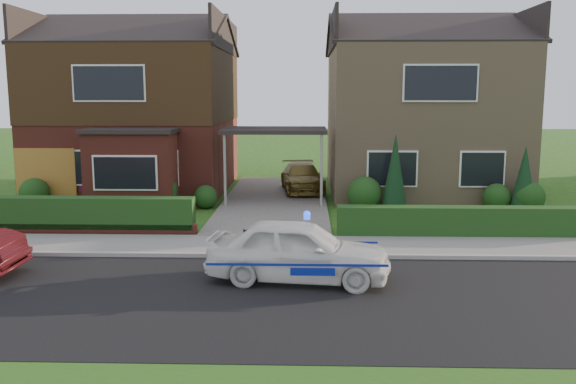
{
  "coord_description": "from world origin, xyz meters",
  "views": [
    {
      "loc": [
        1.16,
        -11.58,
        4.03
      ],
      "look_at": [
        0.71,
        3.5,
        1.6
      ],
      "focal_mm": 38.0,
      "sensor_mm": 36.0,
      "label": 1
    }
  ],
  "objects": [
    {
      "name": "garage_door",
      "position": [
        -8.25,
        9.96,
        1.05
      ],
      "size": [
        2.2,
        0.1,
        2.1
      ],
      "primitive_type": "cube",
      "color": "#976521",
      "rests_on": "ground"
    },
    {
      "name": "potted_plant_a",
      "position": [
        -5.67,
        8.8,
        0.41
      ],
      "size": [
        0.49,
        0.38,
        0.83
      ],
      "primitive_type": "imported",
      "rotation": [
        0.0,
        0.0,
        -0.22
      ],
      "color": "gray",
      "rests_on": "ground"
    },
    {
      "name": "driveway",
      "position": [
        0.0,
        11.0,
        0.06
      ],
      "size": [
        3.8,
        12.0,
        0.12
      ],
      "primitive_type": "cube",
      "color": "#666059",
      "rests_on": "ground"
    },
    {
      "name": "shrub_right_mid",
      "position": [
        7.8,
        9.5,
        0.48
      ],
      "size": [
        0.96,
        0.96,
        0.96
      ],
      "primitive_type": "sphere",
      "color": "#123B17",
      "rests_on": "ground"
    },
    {
      "name": "police_car",
      "position": [
        1.01,
        1.2,
        0.67
      ],
      "size": [
        3.64,
        4.12,
        1.51
      ],
      "rotation": [
        0.0,
        0.0,
        1.44
      ],
      "color": "white",
      "rests_on": "ground"
    },
    {
      "name": "dwarf_wall",
      "position": [
        -5.8,
        5.3,
        0.18
      ],
      "size": [
        7.7,
        0.25,
        0.36
      ],
      "primitive_type": "cube",
      "color": "maroon",
      "rests_on": "ground"
    },
    {
      "name": "hedge_right",
      "position": [
        5.8,
        5.35,
        0.0
      ],
      "size": [
        7.5,
        0.55,
        0.8
      ],
      "primitive_type": "cube",
      "color": "#123B17",
      "rests_on": "ground"
    },
    {
      "name": "shrub_right_far",
      "position": [
        8.8,
        9.2,
        0.54
      ],
      "size": [
        1.08,
        1.08,
        1.08
      ],
      "primitive_type": "sphere",
      "color": "#123B17",
      "rests_on": "ground"
    },
    {
      "name": "house_right",
      "position": [
        5.8,
        13.99,
        3.66
      ],
      "size": [
        7.5,
        8.06,
        7.25
      ],
      "color": "#A08562",
      "rests_on": "ground"
    },
    {
      "name": "potted_plant_c",
      "position": [
        -6.5,
        9.0,
        0.43
      ],
      "size": [
        0.62,
        0.62,
        0.85
      ],
      "primitive_type": "imported",
      "rotation": [
        0.0,
        0.0,
        1.18
      ],
      "color": "gray",
      "rests_on": "ground"
    },
    {
      "name": "shrub_left_far",
      "position": [
        -8.5,
        9.5,
        0.54
      ],
      "size": [
        1.08,
        1.08,
        1.08
      ],
      "primitive_type": "sphere",
      "color": "#123B17",
      "rests_on": "ground"
    },
    {
      "name": "conifer_a",
      "position": [
        4.2,
        9.2,
        1.3
      ],
      "size": [
        0.9,
        0.9,
        2.6
      ],
      "primitive_type": "cone",
      "color": "black",
      "rests_on": "ground"
    },
    {
      "name": "road",
      "position": [
        0.0,
        0.0,
        0.0
      ],
      "size": [
        60.0,
        6.0,
        0.02
      ],
      "primitive_type": "cube",
      "color": "black",
      "rests_on": "ground"
    },
    {
      "name": "conifer_b",
      "position": [
        8.6,
        9.2,
        1.1
      ],
      "size": [
        0.9,
        0.9,
        2.2
      ],
      "primitive_type": "cone",
      "color": "black",
      "rests_on": "ground"
    },
    {
      "name": "ground",
      "position": [
        0.0,
        0.0,
        0.0
      ],
      "size": [
        120.0,
        120.0,
        0.0
      ],
      "primitive_type": "plane",
      "color": "#1D4F15",
      "rests_on": "ground"
    },
    {
      "name": "potted_plant_b",
      "position": [
        -2.5,
        6.0,
        0.35
      ],
      "size": [
        0.49,
        0.47,
        0.7
      ],
      "primitive_type": "imported",
      "rotation": [
        0.0,
        0.0,
        0.6
      ],
      "color": "gray",
      "rests_on": "ground"
    },
    {
      "name": "shrub_right_near",
      "position": [
        3.2,
        9.4,
        0.6
      ],
      "size": [
        1.2,
        1.2,
        1.2
      ],
      "primitive_type": "sphere",
      "color": "#123B17",
      "rests_on": "ground"
    },
    {
      "name": "shrub_left_near",
      "position": [
        -2.4,
        9.6,
        0.42
      ],
      "size": [
        0.84,
        0.84,
        0.84
      ],
      "primitive_type": "sphere",
      "color": "#123B17",
      "rests_on": "ground"
    },
    {
      "name": "carport_link",
      "position": [
        0.0,
        10.95,
        2.66
      ],
      "size": [
        3.8,
        3.0,
        2.77
      ],
      "color": "black",
      "rests_on": "ground"
    },
    {
      "name": "house_left",
      "position": [
        -5.78,
        13.9,
        3.81
      ],
      "size": [
        7.5,
        9.53,
        7.25
      ],
      "color": "maroon",
      "rests_on": "ground"
    },
    {
      "name": "shrub_left_mid",
      "position": [
        -4.0,
        9.3,
        0.66
      ],
      "size": [
        1.32,
        1.32,
        1.32
      ],
      "primitive_type": "sphere",
      "color": "#123B17",
      "rests_on": "ground"
    },
    {
      "name": "kerb",
      "position": [
        0.0,
        3.05,
        0.06
      ],
      "size": [
        60.0,
        0.16,
        0.12
      ],
      "primitive_type": "cube",
      "color": "#9E9993",
      "rests_on": "ground"
    },
    {
      "name": "sidewalk",
      "position": [
        0.0,
        4.1,
        0.05
      ],
      "size": [
        60.0,
        2.0,
        0.1
      ],
      "primitive_type": "cube",
      "color": "slate",
      "rests_on": "ground"
    },
    {
      "name": "hedge_left",
      "position": [
        -5.8,
        5.45,
        0.0
      ],
      "size": [
        7.5,
        0.55,
        0.9
      ],
      "primitive_type": "cube",
      "color": "#123B17",
      "rests_on": "ground"
    },
    {
      "name": "driveway_car",
      "position": [
        1.0,
        12.94,
        0.68
      ],
      "size": [
        1.98,
        3.98,
        1.11
      ],
      "primitive_type": "imported",
      "rotation": [
        0.0,
        0.0,
        0.11
      ],
      "color": "brown",
      "rests_on": "driveway"
    }
  ]
}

